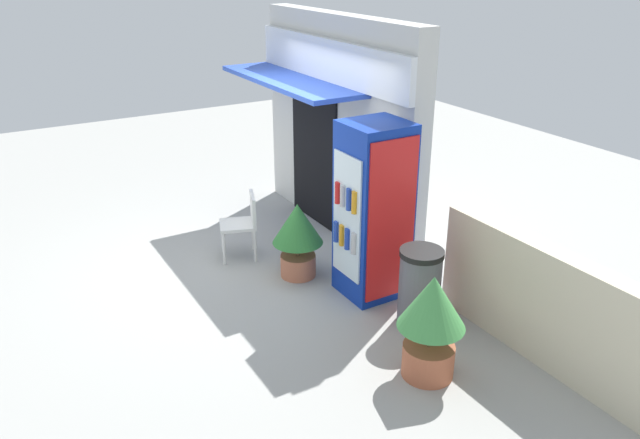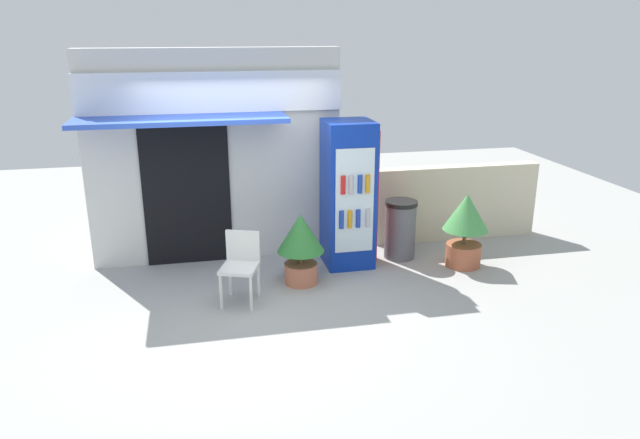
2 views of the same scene
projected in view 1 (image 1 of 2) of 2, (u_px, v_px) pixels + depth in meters
The scene contains 8 objects.
ground at pixel (244, 260), 7.89m from camera, with size 16.00×16.00×0.00m, color #A3A39E.
storefront_building at pixel (336, 123), 8.24m from camera, with size 3.42×1.04×2.88m.
drink_cooler at pixel (373, 211), 6.78m from camera, with size 0.66×0.73×1.97m.
plastic_chair at pixel (244, 221), 7.79m from camera, with size 0.53×0.55×0.84m.
potted_plant_near_shop at pixel (298, 233), 7.30m from camera, with size 0.60×0.60×0.92m.
potted_plant_curbside at pixel (431, 318), 5.53m from camera, with size 0.61×0.61×1.02m.
trash_bin at pixel (420, 286), 6.42m from camera, with size 0.45×0.45×0.83m.
stone_boundary_wall at pixel (547, 307), 5.77m from camera, with size 2.57×0.23×1.14m, color beige.
Camera 1 is at (6.56, -2.74, 3.60)m, focal length 35.13 mm.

